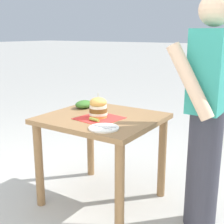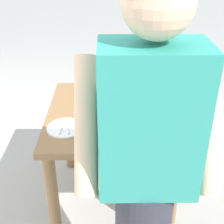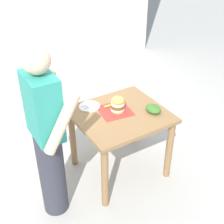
{
  "view_description": "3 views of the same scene",
  "coord_description": "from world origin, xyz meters",
  "px_view_note": "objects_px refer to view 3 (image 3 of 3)",
  "views": [
    {
      "loc": [
        2.03,
        1.43,
        1.44
      ],
      "look_at": [
        0.0,
        0.1,
        0.81
      ],
      "focal_mm": 50.0,
      "sensor_mm": 36.0,
      "label": 1
    },
    {
      "loc": [
        0.02,
        1.76,
        1.74
      ],
      "look_at": [
        0.0,
        0.1,
        0.81
      ],
      "focal_mm": 50.0,
      "sensor_mm": 36.0,
      "label": 2
    },
    {
      "loc": [
        -2.21,
        1.45,
        2.5
      ],
      "look_at": [
        0.0,
        0.1,
        0.81
      ],
      "focal_mm": 50.0,
      "sensor_mm": 36.0,
      "label": 3
    }
  ],
  "objects_px": {
    "side_plate_with_forks": "(89,106)",
    "diner_across_table": "(47,136)",
    "pickle_spear": "(109,106)",
    "side_salad": "(153,109)",
    "sandwich": "(118,104)",
    "patio_table": "(120,125)"
  },
  "relations": [
    {
      "from": "side_salad",
      "to": "patio_table",
      "type": "bearing_deg",
      "value": 64.12
    },
    {
      "from": "patio_table",
      "to": "diner_across_table",
      "type": "bearing_deg",
      "value": 98.7
    },
    {
      "from": "side_plate_with_forks",
      "to": "side_salad",
      "type": "height_order",
      "value": "side_salad"
    },
    {
      "from": "patio_table",
      "to": "side_plate_with_forks",
      "type": "relative_size",
      "value": 4.14
    },
    {
      "from": "patio_table",
      "to": "pickle_spear",
      "type": "bearing_deg",
      "value": 14.56
    },
    {
      "from": "sandwich",
      "to": "diner_across_table",
      "type": "bearing_deg",
      "value": 102.07
    },
    {
      "from": "pickle_spear",
      "to": "side_salad",
      "type": "height_order",
      "value": "side_salad"
    },
    {
      "from": "patio_table",
      "to": "sandwich",
      "type": "relative_size",
      "value": 4.58
    },
    {
      "from": "side_plate_with_forks",
      "to": "side_salad",
      "type": "xyz_separation_m",
      "value": [
        -0.42,
        -0.51,
        0.03
      ]
    },
    {
      "from": "pickle_spear",
      "to": "diner_across_table",
      "type": "bearing_deg",
      "value": 110.39
    },
    {
      "from": "pickle_spear",
      "to": "side_plate_with_forks",
      "type": "xyz_separation_m",
      "value": [
        0.11,
        0.17,
        -0.01
      ]
    },
    {
      "from": "side_plate_with_forks",
      "to": "diner_across_table",
      "type": "height_order",
      "value": "diner_across_table"
    },
    {
      "from": "diner_across_table",
      "to": "pickle_spear",
      "type": "bearing_deg",
      "value": -69.61
    },
    {
      "from": "patio_table",
      "to": "pickle_spear",
      "type": "height_order",
      "value": "pickle_spear"
    },
    {
      "from": "sandwich",
      "to": "side_plate_with_forks",
      "type": "bearing_deg",
      "value": 43.35
    },
    {
      "from": "sandwich",
      "to": "side_salad",
      "type": "bearing_deg",
      "value": -123.18
    },
    {
      "from": "patio_table",
      "to": "diner_across_table",
      "type": "height_order",
      "value": "diner_across_table"
    },
    {
      "from": "patio_table",
      "to": "pickle_spear",
      "type": "xyz_separation_m",
      "value": [
        0.16,
        0.04,
        0.16
      ]
    },
    {
      "from": "pickle_spear",
      "to": "side_salad",
      "type": "xyz_separation_m",
      "value": [
        -0.31,
        -0.35,
        0.02
      ]
    },
    {
      "from": "patio_table",
      "to": "diner_across_table",
      "type": "relative_size",
      "value": 0.54
    },
    {
      "from": "pickle_spear",
      "to": "side_plate_with_forks",
      "type": "bearing_deg",
      "value": 56.61
    },
    {
      "from": "diner_across_table",
      "to": "sandwich",
      "type": "bearing_deg",
      "value": -77.93
    }
  ]
}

